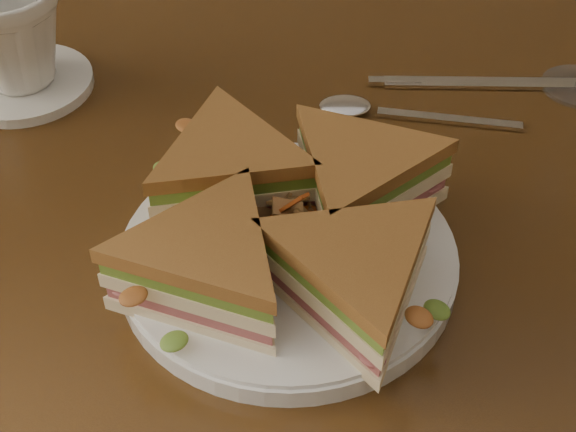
% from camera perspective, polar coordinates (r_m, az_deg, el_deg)
% --- Properties ---
extents(table, '(1.20, 0.80, 0.75)m').
position_cam_1_polar(table, '(0.71, 4.69, -5.52)').
color(table, '#321C0B').
rests_on(table, ground).
extents(plate, '(0.25, 0.25, 0.02)m').
position_cam_1_polar(plate, '(0.59, 0.00, -2.95)').
color(plate, white).
rests_on(plate, table).
extents(sandwich_wedges, '(0.31, 0.31, 0.06)m').
position_cam_1_polar(sandwich_wedges, '(0.57, -0.00, -0.37)').
color(sandwich_wedges, '#FFEABC').
rests_on(sandwich_wedges, plate).
extents(crisps_mound, '(0.09, 0.09, 0.05)m').
position_cam_1_polar(crisps_mound, '(0.57, -0.00, -0.66)').
color(crisps_mound, '#B74A17').
rests_on(crisps_mound, plate).
extents(spoon, '(0.18, 0.05, 0.01)m').
position_cam_1_polar(spoon, '(0.74, 5.84, 7.51)').
color(spoon, silver).
rests_on(spoon, table).
extents(knife, '(0.22, 0.02, 0.00)m').
position_cam_1_polar(knife, '(0.80, 13.04, 9.14)').
color(knife, silver).
rests_on(knife, table).
extents(saucer, '(0.13, 0.13, 0.01)m').
position_cam_1_polar(saucer, '(0.81, -18.26, 8.93)').
color(saucer, white).
rests_on(saucer, table).
extents(coffee_cup, '(0.12, 0.12, 0.09)m').
position_cam_1_polar(coffee_cup, '(0.79, -19.10, 12.06)').
color(coffee_cup, white).
rests_on(coffee_cup, saucer).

